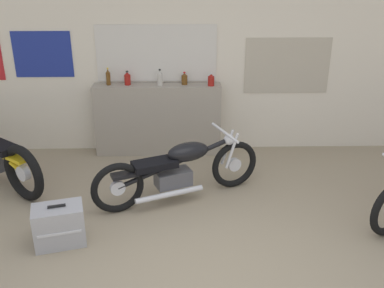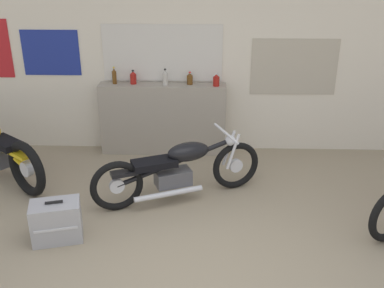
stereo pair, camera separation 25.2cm
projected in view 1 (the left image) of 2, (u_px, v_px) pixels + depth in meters
ground_plane at (203, 288)px, 3.93m from camera, size 24.00×24.00×0.00m
wall_back at (193, 54)px, 6.20m from camera, size 10.00×0.07×2.80m
sill_counter at (158, 120)px, 6.38m from camera, size 1.77×0.28×1.01m
bottle_leftmost at (108, 77)px, 6.15m from camera, size 0.06×0.06×0.24m
bottle_left_center at (127, 79)px, 6.16m from camera, size 0.09×0.09×0.19m
bottle_center at (160, 78)px, 6.12m from camera, size 0.07×0.07×0.23m
bottle_right_center at (184, 79)px, 6.18m from camera, size 0.08×0.08×0.18m
bottle_rightmost at (211, 80)px, 6.13m from camera, size 0.09×0.09×0.18m
motorcycle_black at (179, 169)px, 5.19m from camera, size 1.94×0.96×0.76m
hard_case_silver at (59, 225)px, 4.45m from camera, size 0.55×0.42×0.44m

